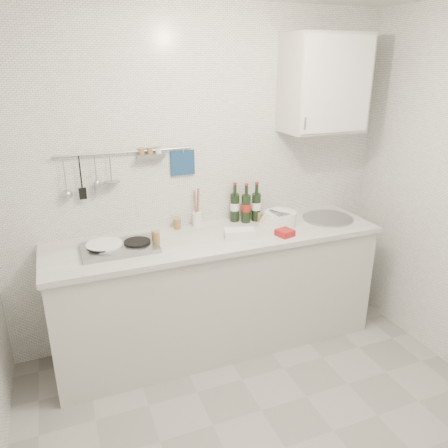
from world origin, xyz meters
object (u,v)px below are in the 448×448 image
plate_stack_sink (279,219)px  wine_bottles (246,202)px  utensil_crock (197,217)px  wall_cabinet (324,84)px  plate_stack_hob (103,247)px

plate_stack_sink → wine_bottles: (-0.20, 0.18, 0.11)m
wine_bottles → utensil_crock: bearing=173.7°
plate_stack_sink → utensil_crock: size_ratio=1.00×
plate_stack_sink → utensil_crock: utensil_crock is taller
utensil_crock → wall_cabinet: bearing=-7.1°
wall_cabinet → utensil_crock: size_ratio=2.32×
plate_stack_hob → wine_bottles: bearing=8.8°
wine_bottles → utensil_crock: (-0.39, 0.04, -0.08)m
wine_bottles → plate_stack_hob: bearing=-171.2°
wine_bottles → plate_stack_sink: bearing=-41.6°
plate_stack_hob → utensil_crock: utensil_crock is taller
plate_stack_hob → plate_stack_sink: (1.32, -0.00, 0.03)m
wall_cabinet → plate_stack_sink: bearing=-165.7°
utensil_crock → plate_stack_hob: bearing=-163.6°
wall_cabinet → wine_bottles: size_ratio=2.26×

